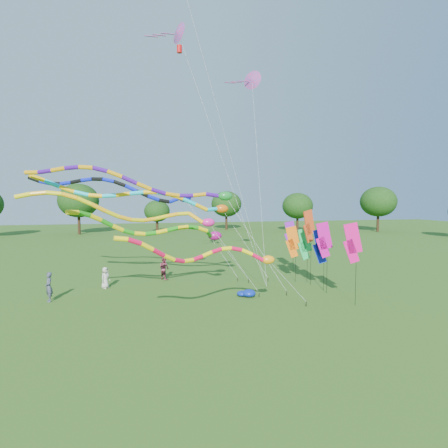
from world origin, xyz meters
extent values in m
plane|color=#285516|center=(0.00, 0.00, 0.00)|extent=(160.00, 160.00, 0.00)
cylinder|color=#382314|center=(36.29, 40.12, 1.61)|extent=(0.50, 0.50, 3.21)
ellipsoid|color=#15390F|center=(36.29, 40.12, 5.80)|extent=(6.78, 6.78, 5.77)
cylinder|color=#382314|center=(23.69, 46.22, 1.13)|extent=(0.50, 0.50, 2.26)
ellipsoid|color=#15390F|center=(23.69, 46.22, 4.07)|extent=(4.76, 4.76, 4.05)
cylinder|color=#382314|center=(10.85, 50.48, 1.25)|extent=(0.50, 0.50, 2.49)
ellipsoid|color=#15390F|center=(10.85, 50.48, 4.50)|extent=(5.26, 5.26, 4.47)
cylinder|color=#382314|center=(-2.79, 55.73, 1.12)|extent=(0.50, 0.50, 2.24)
ellipsoid|color=#15390F|center=(-2.79, 55.73, 4.04)|extent=(4.73, 4.73, 4.02)
cylinder|color=#382314|center=(-17.87, 55.44, 1.79)|extent=(0.50, 0.50, 3.59)
ellipsoid|color=#15390F|center=(-17.87, 55.44, 6.48)|extent=(7.57, 7.57, 6.44)
cylinder|color=black|center=(3.59, 0.01, 0.15)|extent=(0.05, 0.05, 0.30)
cylinder|color=silver|center=(2.22, -0.40, 1.68)|extent=(0.02, 0.02, 4.01)
ellipsoid|color=orange|center=(0.84, -0.82, 3.07)|extent=(0.77, 0.49, 0.49)
cylinder|color=#EF0D40|center=(0.20, -0.91, 3.25)|extent=(0.22, 0.22, 0.71)
cylinder|color=yellow|center=(-0.42, -0.91, 3.55)|extent=(0.22, 0.22, 0.67)
cylinder|color=#EF0D40|center=(-1.02, -0.94, 3.75)|extent=(0.22, 0.22, 0.61)
cylinder|color=yellow|center=(-1.61, -1.02, 3.80)|extent=(0.22, 0.22, 0.59)
cylinder|color=#EF0D40|center=(-2.18, -1.17, 3.72)|extent=(0.22, 0.22, 0.60)
cylinder|color=yellow|center=(-2.73, -1.38, 3.58)|extent=(0.22, 0.22, 0.62)
cylinder|color=#EF0D40|center=(-3.26, -1.65, 3.44)|extent=(0.22, 0.22, 0.61)
cylinder|color=yellow|center=(-3.78, -1.97, 3.38)|extent=(0.22, 0.22, 0.61)
cylinder|color=#EF0D40|center=(-4.29, -2.32, 3.46)|extent=(0.22, 0.22, 0.64)
cylinder|color=yellow|center=(-4.79, -2.68, 3.68)|extent=(0.22, 0.22, 0.68)
cylinder|color=#EF0D40|center=(-5.30, -3.01, 3.99)|extent=(0.22, 0.22, 0.70)
cylinder|color=yellow|center=(-5.83, -3.31, 4.32)|extent=(0.22, 0.22, 0.68)
cylinder|color=#EF0D40|center=(-6.37, -3.55, 4.59)|extent=(0.22, 0.22, 0.63)
cylinder|color=yellow|center=(-6.93, -3.73, 4.74)|extent=(0.22, 0.22, 0.59)
cylinder|color=black|center=(1.50, 2.66, 0.15)|extent=(0.05, 0.05, 0.30)
cylinder|color=silver|center=(-0.25, 2.35, 2.65)|extent=(0.02, 0.02, 5.93)
ellipsoid|color=#EB1A8E|center=(-2.00, 2.04, 5.02)|extent=(0.81, 0.52, 0.52)
cylinder|color=#FFAC0D|center=(-2.74, 2.18, 5.30)|extent=(0.23, 0.23, 1.04)
cylinder|color=yellow|center=(-3.49, 2.32, 5.56)|extent=(0.23, 0.23, 0.71)
cylinder|color=#FFAC0D|center=(-4.19, 2.19, 5.48)|extent=(0.23, 0.23, 0.72)
cylinder|color=yellow|center=(-4.87, 1.99, 5.35)|extent=(0.23, 0.23, 0.73)
cylinder|color=#FFAC0D|center=(-5.55, 1.74, 5.25)|extent=(0.23, 0.23, 0.73)
cylinder|color=yellow|center=(-6.22, 1.44, 5.25)|extent=(0.23, 0.23, 0.74)
cylinder|color=#FFAC0D|center=(-6.89, 1.13, 5.38)|extent=(0.23, 0.23, 0.77)
cylinder|color=yellow|center=(-7.56, 0.82, 5.65)|extent=(0.23, 0.23, 0.80)
cylinder|color=#FFAC0D|center=(-8.23, 0.54, 5.99)|extent=(0.23, 0.23, 0.81)
cylinder|color=yellow|center=(-8.91, 0.31, 6.34)|extent=(0.23, 0.23, 0.79)
cylinder|color=#FFAC0D|center=(-9.60, 0.15, 6.61)|extent=(0.23, 0.23, 0.74)
cylinder|color=yellow|center=(-10.31, 0.05, 6.74)|extent=(0.23, 0.23, 0.72)
cylinder|color=#FFAC0D|center=(-11.03, 0.02, 6.74)|extent=(0.23, 0.23, 0.73)
cylinder|color=yellow|center=(-11.75, 0.04, 6.63)|extent=(0.23, 0.23, 0.75)
cylinder|color=black|center=(3.43, 2.63, 0.15)|extent=(0.05, 0.05, 0.30)
cylinder|color=silver|center=(1.39, 2.94, 3.46)|extent=(0.02, 0.02, 7.58)
ellipsoid|color=#177F27|center=(-0.65, 3.24, 6.64)|extent=(0.93, 0.60, 0.60)
cylinder|color=#420D90|center=(-1.39, 3.58, 6.71)|extent=(0.27, 0.27, 0.99)
cylinder|color=orange|center=(-2.23, 3.87, 6.72)|extent=(0.27, 0.27, 0.89)
cylinder|color=#420D90|center=(-3.11, 3.84, 6.67)|extent=(0.27, 0.27, 0.89)
cylinder|color=orange|center=(-4.00, 3.78, 6.72)|extent=(0.27, 0.27, 0.90)
cylinder|color=#420D90|center=(-4.89, 3.72, 6.92)|extent=(0.27, 0.27, 0.93)
cylinder|color=orange|center=(-5.78, 3.68, 7.24)|extent=(0.27, 0.27, 0.96)
cylinder|color=#420D90|center=(-6.66, 3.67, 7.62)|extent=(0.27, 0.27, 0.96)
cylinder|color=orange|center=(-7.53, 3.72, 7.98)|extent=(0.27, 0.27, 0.93)
cylinder|color=#420D90|center=(-8.39, 3.84, 8.25)|extent=(0.27, 0.27, 0.90)
cylinder|color=orange|center=(-9.25, 4.03, 8.39)|extent=(0.27, 0.27, 0.88)
cylinder|color=#420D90|center=(-10.09, 4.28, 8.38)|extent=(0.27, 0.27, 0.89)
cylinder|color=orange|center=(-10.93, 4.57, 8.28)|extent=(0.27, 0.27, 0.90)
cylinder|color=#420D90|center=(-11.76, 4.89, 8.16)|extent=(0.27, 0.27, 0.90)
cylinder|color=orange|center=(-12.59, 5.20, 8.11)|extent=(0.27, 0.27, 0.89)
cylinder|color=black|center=(1.36, 7.49, 0.15)|extent=(0.05, 0.05, 0.30)
cylinder|color=silver|center=(-0.67, 7.74, 3.40)|extent=(0.02, 0.02, 7.46)
ellipsoid|color=#0B0DA6|center=(-2.69, 7.99, 6.52)|extent=(0.97, 0.63, 0.63)
cylinder|color=#0C1ACE|center=(-3.43, 8.11, 6.37)|extent=(0.28, 0.28, 0.85)
cylinder|color=black|center=(-4.23, 8.13, 6.29)|extent=(0.28, 0.28, 0.83)
cylinder|color=#0C1ACE|center=(-5.04, 8.05, 6.51)|extent=(0.28, 0.28, 0.86)
cylinder|color=black|center=(-5.85, 7.99, 6.84)|extent=(0.28, 0.28, 0.89)
cylinder|color=#0C1ACE|center=(-6.65, 7.99, 7.22)|extent=(0.28, 0.28, 0.88)
cylinder|color=black|center=(-7.44, 8.04, 7.56)|extent=(0.28, 0.28, 0.85)
cylinder|color=#0C1ACE|center=(-8.23, 8.17, 7.80)|extent=(0.28, 0.28, 0.81)
cylinder|color=black|center=(-9.00, 8.36, 7.89)|extent=(0.28, 0.28, 0.80)
cylinder|color=#0C1ACE|center=(-9.77, 8.61, 7.85)|extent=(0.28, 0.28, 0.82)
cylinder|color=black|center=(-10.54, 8.88, 7.73)|extent=(0.28, 0.28, 0.83)
cylinder|color=#0C1ACE|center=(-11.30, 9.17, 7.61)|extent=(0.28, 0.28, 0.82)
cylinder|color=black|center=(-12.07, 9.45, 7.57)|extent=(0.28, 0.28, 0.81)
cylinder|color=#0C1ACE|center=(-12.84, 9.69, 7.66)|extent=(0.28, 0.28, 0.82)
cylinder|color=black|center=(-13.62, 9.88, 7.89)|extent=(0.28, 0.28, 0.85)
cylinder|color=black|center=(3.70, 7.01, 0.15)|extent=(0.05, 0.05, 0.30)
cylinder|color=silver|center=(1.80, 6.86, 3.00)|extent=(0.02, 0.02, 6.64)
ellipsoid|color=#D3580C|center=(-0.09, 6.70, 5.72)|extent=(0.98, 0.63, 0.63)
cylinder|color=#0DC3E1|center=(-0.87, 6.44, 5.69)|extent=(0.28, 0.28, 0.98)
cylinder|color=#FFB50D|center=(-1.75, 6.11, 5.86)|extent=(0.28, 0.28, 0.99)
cylinder|color=#0DC3E1|center=(-2.64, 5.96, 6.26)|extent=(0.28, 0.28, 0.98)
cylinder|color=#FFB50D|center=(-3.53, 5.89, 6.60)|extent=(0.28, 0.28, 0.94)
cylinder|color=#0DC3E1|center=(-4.43, 5.87, 6.83)|extent=(0.28, 0.28, 0.91)
cylinder|color=#FFB50D|center=(-5.33, 5.92, 6.91)|extent=(0.28, 0.28, 0.91)
cylinder|color=#0DC3E1|center=(-6.24, 6.02, 6.86)|extent=(0.28, 0.28, 0.92)
cylinder|color=#FFB50D|center=(-7.15, 6.13, 6.76)|extent=(0.28, 0.28, 0.93)
cylinder|color=#0DC3E1|center=(-8.06, 6.25, 6.67)|extent=(0.28, 0.28, 0.92)
cylinder|color=#FFB50D|center=(-8.96, 6.34, 6.68)|extent=(0.28, 0.28, 0.91)
cylinder|color=#0DC3E1|center=(-9.87, 6.39, 6.82)|extent=(0.28, 0.28, 0.93)
cylinder|color=#FFB50D|center=(-10.76, 6.37, 7.10)|extent=(0.28, 0.28, 0.96)
cylinder|color=#0DC3E1|center=(-11.66, 6.29, 7.46)|extent=(0.28, 0.28, 0.98)
cylinder|color=#FFB50D|center=(-12.55, 6.14, 7.83)|extent=(0.28, 0.28, 0.97)
cylinder|color=black|center=(2.05, 6.85, 0.15)|extent=(0.05, 0.05, 0.30)
cylinder|color=silver|center=(0.60, 6.24, 2.05)|extent=(0.02, 0.02, 4.74)
ellipsoid|color=#9A0E6A|center=(-0.84, 5.63, 3.83)|extent=(0.99, 0.64, 0.64)
cylinder|color=#1E8C12|center=(-1.38, 5.11, 4.05)|extent=(0.29, 0.29, 0.98)
cylinder|color=yellow|center=(-1.92, 4.62, 4.39)|extent=(0.29, 0.29, 0.73)
cylinder|color=#1E8C12|center=(-2.59, 4.44, 4.55)|extent=(0.29, 0.29, 0.71)
cylinder|color=yellow|center=(-3.29, 4.31, 4.57)|extent=(0.29, 0.29, 0.71)
cylinder|color=#1E8C12|center=(-3.99, 4.21, 4.47)|extent=(0.29, 0.29, 0.73)
cylinder|color=yellow|center=(-4.70, 4.12, 4.34)|extent=(0.29, 0.29, 0.73)
cylinder|color=#1E8C12|center=(-5.41, 4.02, 4.24)|extent=(0.29, 0.29, 0.71)
cylinder|color=yellow|center=(-6.10, 3.88, 4.25)|extent=(0.29, 0.29, 0.70)
cylinder|color=#1E8C12|center=(-6.77, 3.70, 4.39)|extent=(0.29, 0.29, 0.73)
cylinder|color=yellow|center=(-7.42, 3.45, 4.67)|extent=(0.29, 0.29, 0.76)
cylinder|color=#1E8C12|center=(-8.03, 3.14, 5.01)|extent=(0.29, 0.29, 0.78)
cylinder|color=yellow|center=(-8.63, 2.77, 5.35)|extent=(0.29, 0.29, 0.77)
cylinder|color=#1E8C12|center=(-9.20, 2.36, 5.59)|extent=(0.29, 0.29, 0.74)
cylinder|color=yellow|center=(-9.77, 1.92, 5.70)|extent=(0.29, 0.29, 0.72)
cylinder|color=black|center=(2.50, 4.00, 0.15)|extent=(0.04, 0.04, 0.30)
cylinder|color=silver|center=(-0.41, 5.05, 9.07)|extent=(0.01, 0.01, 18.61)
cone|color=purple|center=(-3.32, 6.09, 17.85)|extent=(1.82, 1.89, 1.65)
cube|color=purple|center=(-4.02, 6.09, 17.70)|extent=(0.90, 0.12, 0.04)
cube|color=purple|center=(-4.57, 6.09, 17.58)|extent=(0.90, 0.12, 0.04)
cube|color=purple|center=(-5.12, 6.09, 17.46)|extent=(0.90, 0.12, 0.04)
cylinder|color=red|center=(-3.22, 6.09, 16.75)|extent=(0.36, 0.36, 0.50)
cylinder|color=black|center=(2.50, 4.00, 0.15)|extent=(0.04, 0.04, 0.30)
cylinder|color=silver|center=(-0.63, 2.62, 9.69)|extent=(0.01, 0.01, 19.99)
cylinder|color=black|center=(2.50, 4.00, 0.15)|extent=(0.04, 0.04, 0.30)
cylinder|color=silver|center=(2.65, 6.32, 8.09)|extent=(0.01, 0.01, 16.26)
cone|color=purple|center=(2.79, 8.64, 15.89)|extent=(2.08, 2.08, 1.71)
cube|color=purple|center=(2.09, 8.64, 15.74)|extent=(0.90, 0.12, 0.04)
cube|color=purple|center=(1.54, 8.64, 15.62)|extent=(0.90, 0.12, 0.04)
cube|color=purple|center=(0.99, 8.64, 15.50)|extent=(0.90, 0.12, 0.04)
cylinder|color=black|center=(6.53, 3.39, 2.02)|extent=(0.02, 0.02, 4.03)
cube|color=#0D1DB9|center=(6.33, 3.48, 3.43)|extent=(1.10, 0.53, 1.93)
cube|color=#0D1DB9|center=(6.25, 3.51, 2.63)|extent=(0.96, 0.47, 1.51)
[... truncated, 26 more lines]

